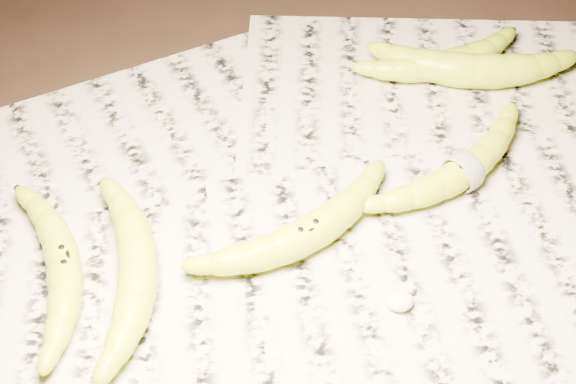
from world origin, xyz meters
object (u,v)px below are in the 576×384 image
object	(u,v)px
banana_left_a	(63,263)
banana_left_b	(138,267)
banana_upper_a	(447,62)
banana_upper_b	(474,68)
banana_taped	(464,169)
banana_center	(307,233)

from	to	relation	value
banana_left_a	banana_left_b	xyz separation A→B (m)	(0.07, -0.03, 0.00)
banana_left_b	banana_upper_a	bearing A→B (deg)	-54.63
banana_left_b	banana_upper_b	distance (m)	0.45
banana_upper_b	banana_left_b	bearing A→B (deg)	-137.13
banana_left_b	banana_upper_a	xyz separation A→B (m)	(0.39, 0.20, -0.00)
banana_upper_b	banana_upper_a	bearing A→B (deg)	155.40
banana_left_b	banana_taped	bearing A→B (deg)	-75.72
banana_center	banana_upper_a	world-z (taller)	banana_center
banana_center	banana_upper_a	distance (m)	0.31
banana_upper_a	banana_left_a	bearing A→B (deg)	-162.73
banana_left_b	banana_center	size ratio (longest dim) A/B	0.97
banana_upper_a	banana_left_b	bearing A→B (deg)	-156.60
banana_left_b	banana_center	world-z (taller)	same
banana_taped	banana_upper_b	world-z (taller)	banana_upper_b
banana_center	banana_upper_b	bearing A→B (deg)	16.69
banana_left_a	banana_upper_a	world-z (taller)	banana_upper_a
banana_center	banana_upper_b	world-z (taller)	banana_upper_b
banana_taped	banana_upper_a	xyz separation A→B (m)	(0.05, 0.16, 0.00)
banana_left_a	banana_left_b	world-z (taller)	banana_left_b
banana_left_b	banana_upper_b	size ratio (longest dim) A/B	0.96
banana_left_a	banana_upper_b	distance (m)	0.51
banana_taped	banana_upper_b	size ratio (longest dim) A/B	1.00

